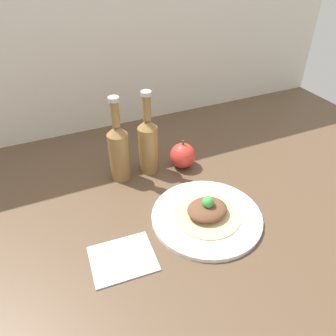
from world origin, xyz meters
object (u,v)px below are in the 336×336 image
object	(u,v)px
plated_food	(207,210)
cider_bottle_left	(119,150)
cider_bottle_right	(148,143)
apple	(183,155)
plate	(207,216)

from	to	relation	value
plated_food	cider_bottle_left	distance (cm)	31.83
cider_bottle_right	apple	distance (cm)	12.55
plated_food	apple	xyz separation A→B (cm)	(4.80, 24.44, 1.17)
plate	plated_food	world-z (taller)	plated_food
plate	apple	bearing A→B (deg)	78.88
cider_bottle_left	apple	bearing A→B (deg)	-7.28
plate	cider_bottle_right	xyz separation A→B (cm)	(-5.93, 27.00, 9.33)
plated_food	cider_bottle_left	size ratio (longest dim) A/B	0.67
cider_bottle_left	apple	xyz separation A→B (cm)	(20.07, -2.56, -5.99)
plate	cider_bottle_left	world-z (taller)	cider_bottle_left
plate	apple	distance (cm)	25.13
apple	cider_bottle_right	bearing A→B (deg)	166.57
apple	cider_bottle_left	bearing A→B (deg)	172.72
plate	cider_bottle_right	bearing A→B (deg)	102.38
plated_food	cider_bottle_right	bearing A→B (deg)	102.38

